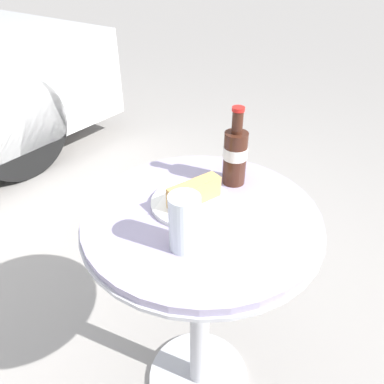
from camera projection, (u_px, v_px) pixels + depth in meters
The scene contains 5 objects.
ground_plane at pixel (199, 378), 1.36m from camera, with size 30.00×30.00×0.00m, color gray.
bistro_table at pixel (201, 267), 1.04m from camera, with size 0.61×0.61×0.76m.
cola_bottle_left at pixel (235, 155), 1.00m from camera, with size 0.07×0.07×0.22m.
drinking_glass at pixel (185, 225), 0.80m from camera, with size 0.07×0.07×0.13m.
lunch_plate_near at pixel (192, 199), 0.95m from camera, with size 0.21×0.21×0.07m.
Camera 1 is at (-0.62, -0.42, 1.32)m, focal length 35.00 mm.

